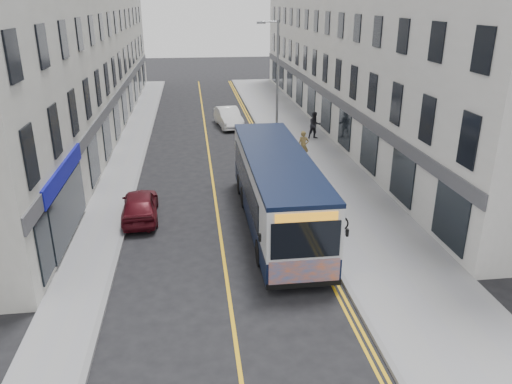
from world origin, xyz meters
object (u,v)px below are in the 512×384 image
object	(u,v)px
city_bus	(276,188)
car_white	(228,117)
bicycle	(326,217)
car_maroon	(140,205)
pedestrian_near	(303,146)
pedestrian_far	(315,125)
streetlamp	(276,83)

from	to	relation	value
city_bus	car_white	bearing A→B (deg)	92.02
bicycle	car_maroon	world-z (taller)	car_maroon
car_white	car_maroon	distance (m)	17.37
pedestrian_near	city_bus	bearing A→B (deg)	-97.31
city_bus	bicycle	world-z (taller)	city_bus
pedestrian_far	car_white	size ratio (longest dim) A/B	0.43
streetlamp	car_white	bearing A→B (deg)	107.74
pedestrian_near	car_maroon	distance (m)	11.40
car_white	pedestrian_far	bearing A→B (deg)	-47.86
bicycle	car_white	size ratio (longest dim) A/B	0.44
streetlamp	city_bus	size ratio (longest dim) A/B	0.73
pedestrian_far	car_maroon	world-z (taller)	pedestrian_far
car_white	streetlamp	bearing A→B (deg)	-79.97
pedestrian_near	car_maroon	size ratio (longest dim) A/B	0.46
city_bus	car_maroon	distance (m)	6.12
streetlamp	city_bus	bearing A→B (deg)	-99.23
city_bus	pedestrian_far	xyz separation A→B (m)	(4.93, 13.38, -0.70)
city_bus	bicycle	xyz separation A→B (m)	(1.96, -0.82, -1.12)
city_bus	car_maroon	size ratio (longest dim) A/B	2.86
pedestrian_far	car_maroon	distance (m)	16.04
pedestrian_far	car_maroon	bearing A→B (deg)	-141.78
car_maroon	car_white	bearing A→B (deg)	-110.13
bicycle	pedestrian_near	size ratio (longest dim) A/B	1.09
bicycle	car_white	xyz separation A→B (m)	(-2.60, 18.88, 0.09)
car_maroon	streetlamp	bearing A→B (deg)	-132.25
city_bus	pedestrian_near	bearing A→B (deg)	70.33
city_bus	pedestrian_far	world-z (taller)	city_bus
city_bus	car_white	xyz separation A→B (m)	(-0.64, 18.07, -1.03)
pedestrian_near	streetlamp	bearing A→B (deg)	135.40
pedestrian_near	pedestrian_far	distance (m)	5.12
pedestrian_near	pedestrian_far	world-z (taller)	pedestrian_far
pedestrian_far	streetlamp	bearing A→B (deg)	-149.27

